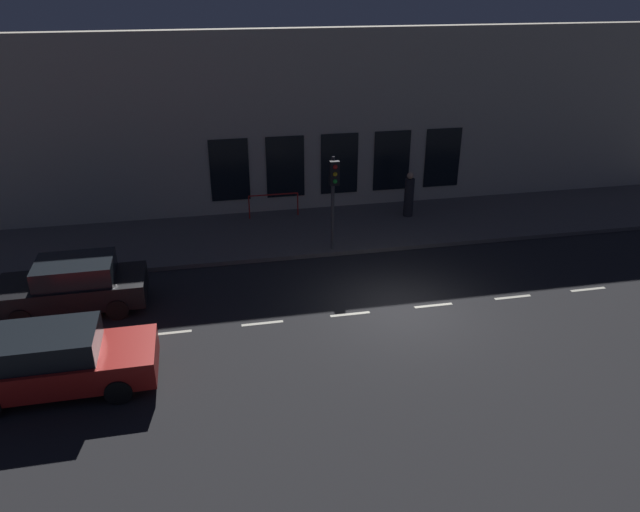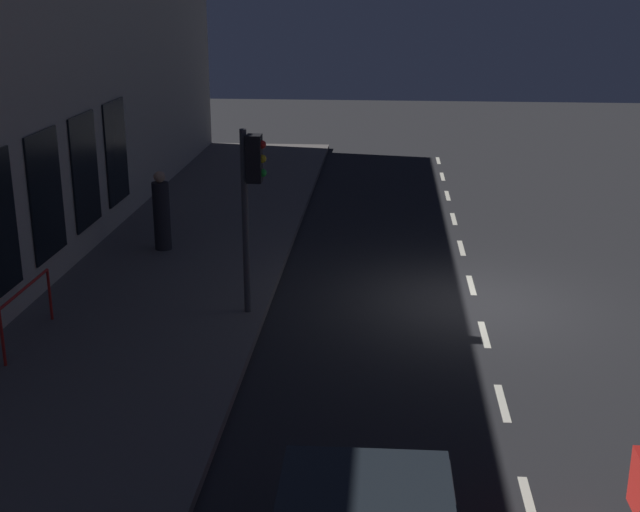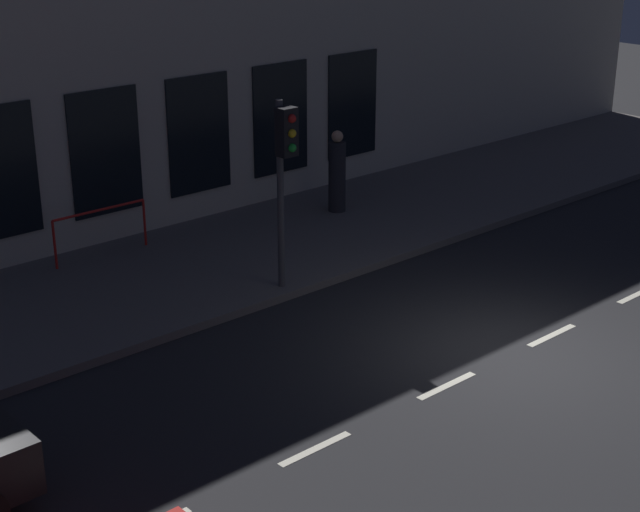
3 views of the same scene
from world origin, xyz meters
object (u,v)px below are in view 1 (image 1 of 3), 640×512
object	(u,v)px
parked_car_0	(73,285)
parked_car_1	(55,361)
traffic_light	(334,185)
pedestrian_0	(409,196)

from	to	relation	value
parked_car_0	parked_car_1	bearing A→B (deg)	-177.77
traffic_light	parked_car_0	bearing A→B (deg)	105.21
traffic_light	parked_car_1	xyz separation A→B (m)	(-6.18, 8.16, -1.78)
traffic_light	parked_car_1	distance (m)	10.38
traffic_light	parked_car_0	size ratio (longest dim) A/B	0.81
traffic_light	pedestrian_0	world-z (taller)	traffic_light
traffic_light	parked_car_0	distance (m)	8.83
traffic_light	pedestrian_0	bearing A→B (deg)	-54.09
parked_car_0	pedestrian_0	xyz separation A→B (m)	(4.95, -12.05, 0.20)
traffic_light	parked_car_0	xyz separation A→B (m)	(-2.27, 8.35, -1.79)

